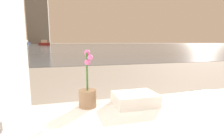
{
  "coord_description": "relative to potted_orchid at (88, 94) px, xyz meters",
  "views": [
    {
      "loc": [
        -0.7,
        -0.1,
        0.97
      ],
      "look_at": [
        -0.06,
        2.26,
        0.58
      ],
      "focal_mm": 28.0,
      "sensor_mm": 36.0,
      "label": 1
    }
  ],
  "objects": [
    {
      "name": "harbor_boat_0",
      "position": [
        -16.12,
        82.52,
        0.02
      ],
      "size": [
        2.73,
        5.21,
        1.86
      ],
      "color": "navy",
      "rests_on": "harbor_water"
    },
    {
      "name": "potted_orchid",
      "position": [
        0.0,
        0.0,
        0.0
      ],
      "size": [
        0.11,
        0.11,
        0.37
      ],
      "color": "#8C6B4C",
      "rests_on": "bathtub"
    },
    {
      "name": "harbor_boat_1",
      "position": [
        -5.6,
        52.01,
        -0.07
      ],
      "size": [
        3.38,
        4.39,
        1.59
      ],
      "color": "maroon",
      "rests_on": "harbor_water"
    },
    {
      "name": "harbor_water",
      "position": [
        0.56,
        61.02,
        -0.64
      ],
      "size": [
        180.0,
        110.0,
        0.01
      ],
      "color": "slate",
      "rests_on": "ground_plane"
    },
    {
      "name": "harbor_boat_2",
      "position": [
        -13.09,
        47.17,
        0.01
      ],
      "size": [
        3.84,
        5.08,
        1.83
      ],
      "color": "#4C4C51",
      "rests_on": "harbor_water"
    },
    {
      "name": "towel_stack",
      "position": [
        0.31,
        -0.05,
        -0.04
      ],
      "size": [
        0.28,
        0.21,
        0.08
      ],
      "color": "white",
      "rests_on": "bathtub"
    }
  ]
}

